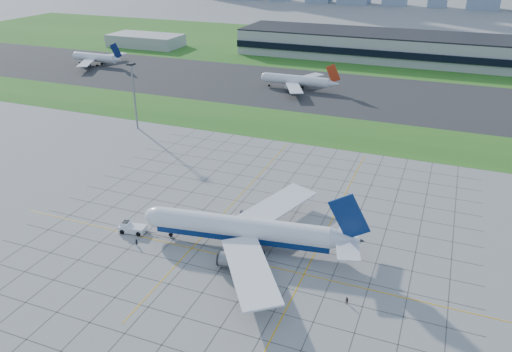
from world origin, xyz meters
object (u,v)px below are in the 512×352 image
at_px(pushback_tug, 131,228).
at_px(crew_far, 347,301).
at_px(light_mast, 133,88).
at_px(distant_jet_1, 298,80).
at_px(crew_near, 137,242).
at_px(distant_jet_0, 96,58).
at_px(airliner, 244,229).

distance_m(pushback_tug, crew_far, 56.92).
bearing_deg(crew_far, light_mast, -175.57).
bearing_deg(crew_far, distant_jet_1, 151.90).
xyz_separation_m(pushback_tug, crew_far, (56.43, -7.39, -0.40)).
bearing_deg(crew_near, distant_jet_0, 59.57).
relative_size(airliner, distant_jet_1, 1.28).
relative_size(crew_near, distant_jet_0, 0.04).
height_order(pushback_tug, distant_jet_0, distant_jet_0).
relative_size(crew_near, crew_far, 1.10).
xyz_separation_m(pushback_tug, distant_jet_1, (-1.13, 143.45, 3.28)).
relative_size(distant_jet_0, distant_jet_1, 1.00).
relative_size(light_mast, crew_near, 14.43).
distance_m(airliner, pushback_tug, 29.55).
height_order(airliner, pushback_tug, airliner).
bearing_deg(pushback_tug, crew_far, -15.61).
xyz_separation_m(light_mast, distant_jet_1, (41.27, 77.49, -11.70)).
distance_m(crew_near, distant_jet_0, 203.32).
bearing_deg(distant_jet_1, crew_near, -87.73).
relative_size(crew_near, distant_jet_1, 0.04).
height_order(pushback_tug, distant_jet_1, distant_jet_1).
bearing_deg(distant_jet_1, airliner, -77.77).
xyz_separation_m(crew_far, distant_jet_0, (-183.32, 157.46, 3.67)).
height_order(pushback_tug, crew_far, pushback_tug).
relative_size(crew_far, distant_jet_1, 0.04).
distance_m(distant_jet_0, distant_jet_1, 125.93).
distance_m(light_mast, distant_jet_1, 88.57).
height_order(airliner, distant_jet_1, airliner).
relative_size(light_mast, distant_jet_1, 0.60).
distance_m(light_mast, distant_jet_0, 119.79).
distance_m(light_mast, airliner, 94.97).
relative_size(pushback_tug, distant_jet_1, 0.23).
relative_size(light_mast, distant_jet_0, 0.60).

